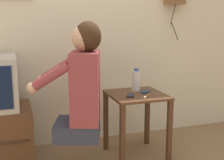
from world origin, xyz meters
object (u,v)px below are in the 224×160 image
object	(u,v)px
cell_phone_spare	(145,92)
toothbrush	(146,97)
water_bottle	(136,80)
cell_phone_held	(130,95)
person	(82,84)

from	to	relation	value
cell_phone_spare	toothbrush	size ratio (longest dim) A/B	0.91
water_bottle	toothbrush	world-z (taller)	water_bottle
cell_phone_held	cell_phone_spare	size ratio (longest dim) A/B	1.04
person	cell_phone_spare	size ratio (longest dim) A/B	7.15
person	cell_phone_spare	distance (m)	0.65
cell_phone_held	water_bottle	bearing A→B (deg)	80.04
person	water_bottle	size ratio (longest dim) A/B	4.58
cell_phone_spare	water_bottle	distance (m)	0.14
water_bottle	toothbrush	xyz separation A→B (m)	(-0.01, -0.26, -0.09)
toothbrush	water_bottle	bearing A→B (deg)	-55.55
person	toothbrush	xyz separation A→B (m)	(0.55, -0.04, -0.14)
water_bottle	cell_phone_spare	bearing A→B (deg)	-58.28
water_bottle	toothbrush	size ratio (longest dim) A/B	1.42
cell_phone_held	toothbrush	xyz separation A→B (m)	(0.11, -0.09, 0.00)
cell_phone_spare	water_bottle	size ratio (longest dim) A/B	0.64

